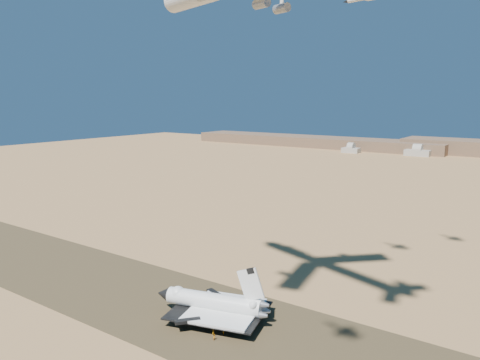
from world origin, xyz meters
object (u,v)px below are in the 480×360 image
Objects in this scene: crew_a at (213,333)px; shuttle at (213,304)px; crew_b at (215,337)px; crew_c at (223,332)px.

shuttle is at bearing 60.38° from crew_a.
crew_b is (1.92, -1.84, -0.06)m from crew_a.
crew_a is 1.07× the size of crew_b.
crew_b is 0.95× the size of crew_c.
shuttle is 20.83× the size of crew_c.
crew_b is 3.84m from crew_c.
shuttle is at bearing 9.91° from crew_c.
crew_c is at bearing -20.92° from crew_b.
crew_c is at bearing -28.04° from crew_a.
crew_a is at bearing 86.00° from crew_c.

